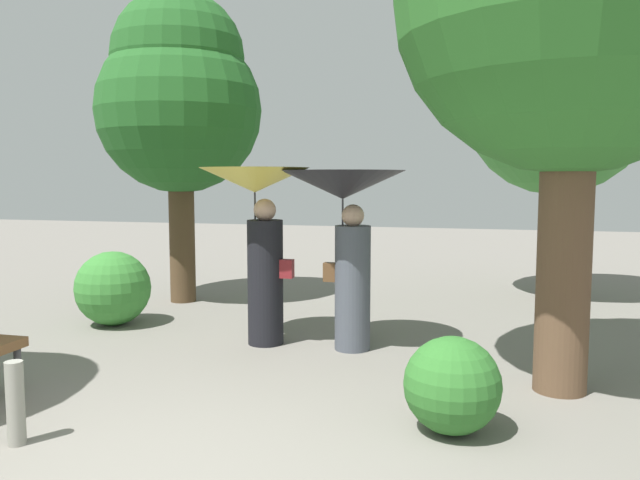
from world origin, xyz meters
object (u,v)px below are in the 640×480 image
Objects in this scene: person_right at (345,213)px; path_marker_post at (15,403)px; tree_mid_right at (558,87)px; person_left at (259,216)px; tree_mid_left at (179,95)px.

person_right is 3.55m from path_marker_post.
tree_mid_right is (2.39, 3.51, 1.68)m from person_right.
person_right is at bearing -124.31° from tree_mid_right.
path_marker_post is (-4.02, -6.44, -2.84)m from tree_mid_right.
person_left is 0.96m from person_right.
tree_mid_right is at bearing 58.01° from path_marker_post.
path_marker_post is at bearing -75.66° from tree_mid_left.
tree_mid_left is at bearing -163.05° from tree_mid_right.
person_right reaches higher than path_marker_post.
tree_mid_left is (-2.87, 1.91, 1.55)m from person_right.
tree_mid_right is at bearing 16.95° from tree_mid_left.
tree_mid_right is at bearing -38.45° from person_left.
tree_mid_right reaches higher than person_left.
path_marker_post is at bearing 155.99° from person_right.
tree_mid_right reaches higher than path_marker_post.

